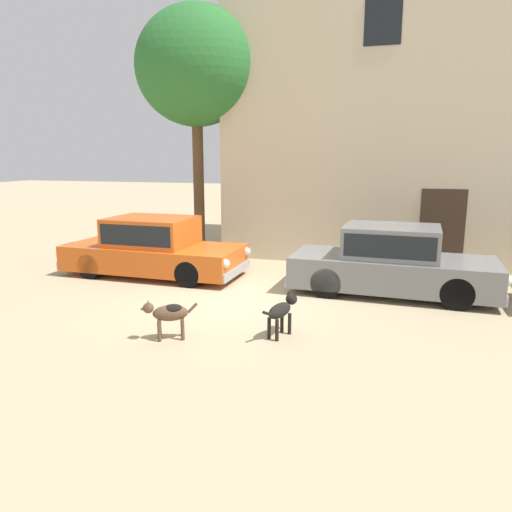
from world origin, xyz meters
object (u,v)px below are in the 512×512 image
(stray_dog_tan, at_px, (282,310))
(acacia_tree_left, at_px, (196,68))
(parked_sedan_second, at_px, (392,261))
(parked_sedan_nearest, at_px, (153,247))
(stray_dog_spotted, at_px, (169,313))

(stray_dog_tan, relative_size, acacia_tree_left, 0.13)
(parked_sedan_second, bearing_deg, acacia_tree_left, 155.35)
(parked_sedan_nearest, relative_size, stray_dog_spotted, 5.24)
(parked_sedan_nearest, distance_m, stray_dog_tan, 5.12)
(parked_sedan_second, xyz_separation_m, stray_dog_tan, (-1.67, -3.09, -0.28))
(parked_sedan_nearest, xyz_separation_m, stray_dog_tan, (4.03, -3.15, -0.27))
(stray_dog_spotted, bearing_deg, acacia_tree_left, -97.01)
(parked_sedan_second, relative_size, stray_dog_spotted, 5.14)
(parked_sedan_nearest, xyz_separation_m, parked_sedan_second, (5.69, -0.06, 0.01))
(stray_dog_tan, bearing_deg, acacia_tree_left, 53.31)
(stray_dog_spotted, height_order, stray_dog_tan, stray_dog_tan)
(parked_sedan_second, relative_size, acacia_tree_left, 0.63)
(stray_dog_tan, bearing_deg, parked_sedan_nearest, 71.62)
(stray_dog_spotted, bearing_deg, stray_dog_tan, 175.86)
(stray_dog_tan, distance_m, acacia_tree_left, 8.71)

